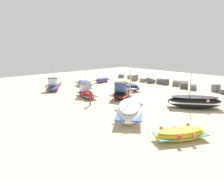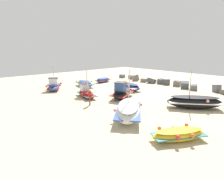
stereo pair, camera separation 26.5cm
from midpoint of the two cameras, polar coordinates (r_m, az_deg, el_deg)
name	(u,v)px [view 2 (the right image)]	position (r m, az deg, el deg)	size (l,w,h in m)	color
ground_plane	(129,94)	(25.34, 5.38, -1.26)	(54.88, 54.88, 0.00)	beige
fishing_boat_0	(85,84)	(30.27, -7.93, 1.79)	(4.19, 2.34, 2.89)	#2D4C9E
fishing_boat_1	(128,110)	(16.47, 5.43, -6.19)	(5.04, 5.45, 4.11)	white
fishing_boat_2	(86,93)	(23.54, -7.48, -1.00)	(4.03, 2.18, 3.56)	maroon
fishing_boat_3	(194,102)	(20.66, 23.84, -3.38)	(5.14, 4.70, 4.18)	black
fishing_boat_4	(103,80)	(33.93, -2.48, 2.90)	(1.78, 3.31, 0.87)	#2D4C9E
fishing_boat_5	(54,86)	(28.69, -16.80, 1.08)	(4.42, 3.58, 3.81)	#2D4C9E
fishing_boat_6	(128,86)	(27.41, 5.17, 0.94)	(4.24, 2.29, 1.10)	navy
fishing_boat_7	(122,93)	(22.89, 3.32, -0.91)	(3.38, 4.49, 2.10)	black
fishing_boat_8	(179,134)	(13.34, 19.95, -12.58)	(2.81, 3.77, 0.84)	gold
person_walking	(90,96)	(19.95, -6.35, -2.02)	(0.32, 0.32, 1.70)	brown
breakwater_rocks	(165,82)	(32.71, 15.97, 2.09)	(21.89, 2.49, 1.44)	slate
mooring_buoy_0	(125,82)	(31.95, 4.15, 2.35)	(0.52, 0.52, 0.71)	#3F3F42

